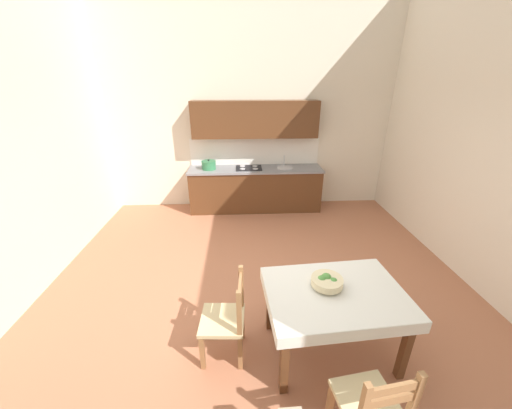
{
  "coord_description": "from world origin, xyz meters",
  "views": [
    {
      "loc": [
        -0.21,
        -2.92,
        2.58
      ],
      "look_at": [
        -0.02,
        0.69,
        1.01
      ],
      "focal_mm": 20.27,
      "sensor_mm": 36.0,
      "label": 1
    }
  ],
  "objects_px": {
    "dining_table": "(334,302)",
    "dining_chair_camera_side": "(371,407)",
    "kitchen_cabinetry": "(255,170)",
    "dining_chair_tv_side": "(227,319)",
    "fruit_bowl": "(327,281)"
  },
  "relations": [
    {
      "from": "dining_table",
      "to": "dining_chair_camera_side",
      "type": "relative_size",
      "value": 1.46
    },
    {
      "from": "dining_chair_tv_side",
      "to": "fruit_bowl",
      "type": "height_order",
      "value": "dining_chair_tv_side"
    },
    {
      "from": "kitchen_cabinetry",
      "to": "dining_chair_tv_side",
      "type": "distance_m",
      "value": 3.66
    },
    {
      "from": "dining_table",
      "to": "fruit_bowl",
      "type": "height_order",
      "value": "fruit_bowl"
    },
    {
      "from": "dining_chair_tv_side",
      "to": "dining_chair_camera_side",
      "type": "distance_m",
      "value": 1.37
    },
    {
      "from": "kitchen_cabinetry",
      "to": "dining_chair_camera_side",
      "type": "height_order",
      "value": "kitchen_cabinetry"
    },
    {
      "from": "dining_chair_camera_side",
      "to": "dining_chair_tv_side",
      "type": "bearing_deg",
      "value": 140.27
    },
    {
      "from": "dining_table",
      "to": "dining_chair_camera_side",
      "type": "height_order",
      "value": "dining_chair_camera_side"
    },
    {
      "from": "dining_chair_camera_side",
      "to": "dining_table",
      "type": "bearing_deg",
      "value": 91.57
    },
    {
      "from": "dining_table",
      "to": "dining_chair_tv_side",
      "type": "relative_size",
      "value": 1.46
    },
    {
      "from": "kitchen_cabinetry",
      "to": "dining_chair_camera_side",
      "type": "bearing_deg",
      "value": -82.38
    },
    {
      "from": "kitchen_cabinetry",
      "to": "fruit_bowl",
      "type": "xyz_separation_m",
      "value": [
        0.51,
        -3.56,
        -0.04
      ]
    },
    {
      "from": "dining_chair_camera_side",
      "to": "kitchen_cabinetry",
      "type": "bearing_deg",
      "value": 97.62
    },
    {
      "from": "dining_chair_tv_side",
      "to": "fruit_bowl",
      "type": "xyz_separation_m",
      "value": [
        0.96,
        0.05,
        0.37
      ]
    },
    {
      "from": "dining_chair_tv_side",
      "to": "dining_table",
      "type": "bearing_deg",
      "value": -1.27
    }
  ]
}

